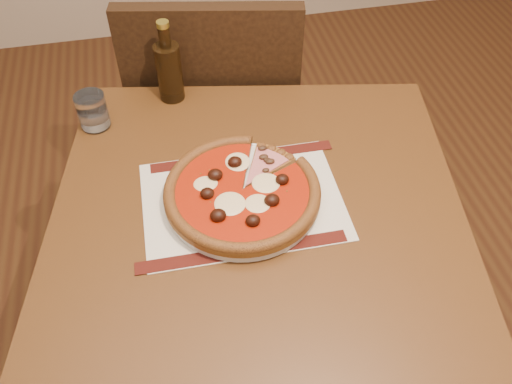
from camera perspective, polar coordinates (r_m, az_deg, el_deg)
The scene contains 8 objects.
table at distance 1.13m, azimuth 0.21°, elevation -5.24°, with size 0.94×0.94×0.75m.
chair_far at distance 1.60m, azimuth -4.07°, elevation 8.12°, with size 0.52×0.52×0.94m.
placemat at distance 1.07m, azimuth -1.43°, elevation -0.93°, with size 0.39×0.28×0.00m, color beige.
plate at distance 1.06m, azimuth -1.44°, elevation -0.57°, with size 0.30×0.30×0.02m, color white.
pizza at distance 1.04m, azimuth -1.47°, elevation 0.14°, with size 0.30×0.30×0.04m.
ham_slice at distance 1.10m, azimuth 1.21°, elevation 3.10°, with size 0.12×0.12×0.02m.
water_glass at distance 1.26m, azimuth -16.84°, elevation 8.17°, with size 0.07×0.07×0.08m, color white.
bottle at distance 1.28m, azimuth -9.15°, elevation 12.62°, with size 0.06×0.06×0.20m.
Camera 1 is at (-0.07, 0.36, 1.55)m, focal length 38.00 mm.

